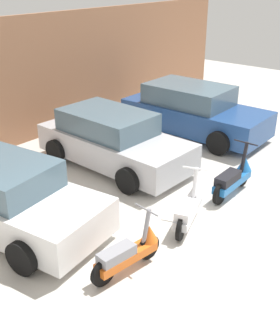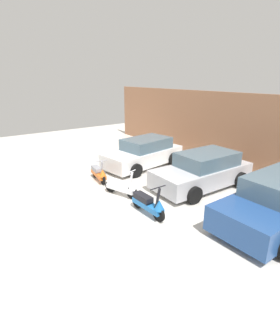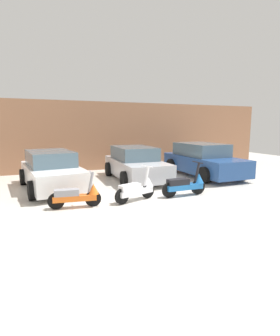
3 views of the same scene
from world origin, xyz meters
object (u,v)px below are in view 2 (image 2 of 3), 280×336
Objects in this scene: scooter_front_center at (149,204)px; car_rear_center at (203,171)px; scooter_front_right at (122,187)px; car_rear_left at (144,153)px; car_rear_right at (280,202)px; scooter_front_left at (99,173)px.

scooter_front_center is 3.18m from car_rear_center.
scooter_front_right is 0.91× the size of scooter_front_center.
car_rear_center is (1.10, 3.04, 0.29)m from scooter_front_right.
car_rear_right is (6.61, 0.05, 0.05)m from car_rear_left.
scooter_front_right reaches higher than scooter_front_left.
car_rear_center is at bearing 53.79° from scooter_front_left.
car_rear_center reaches higher than scooter_front_center.
car_rear_center is 0.95× the size of car_rear_right.
car_rear_left is at bearing 112.08° from scooter_front_right.
car_rear_right reaches higher than scooter_front_left.
car_rear_center is (3.41, 0.37, 0.01)m from car_rear_left.
car_rear_right reaches higher than scooter_front_center.
scooter_front_right is at bearing 8.08° from scooter_front_left.
car_rear_right is at bearing 85.86° from car_rear_center.
car_rear_right reaches higher than car_rear_left.
car_rear_left reaches higher than scooter_front_left.
scooter_front_left is 3.49m from scooter_front_center.
car_rear_left is at bearing 144.68° from scooter_front_center.
car_rear_center is at bearing 51.33° from scooter_front_right.
car_rear_right is (2.61, 2.79, 0.31)m from scooter_front_center.
scooter_front_center is at bearing -43.82° from car_rear_right.
car_rear_left is at bearing 107.83° from scooter_front_left.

